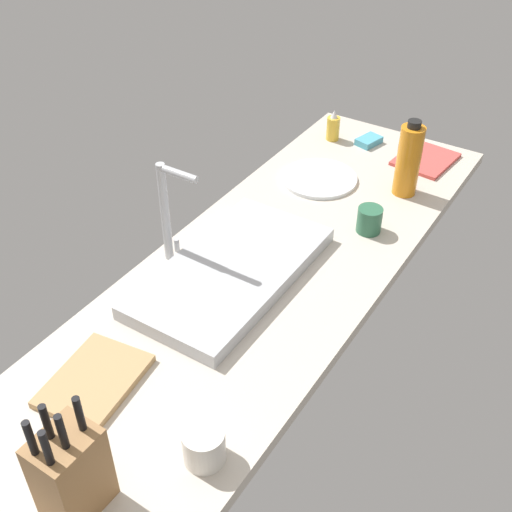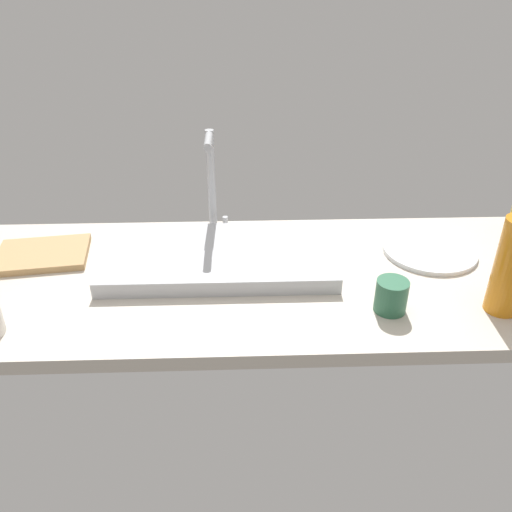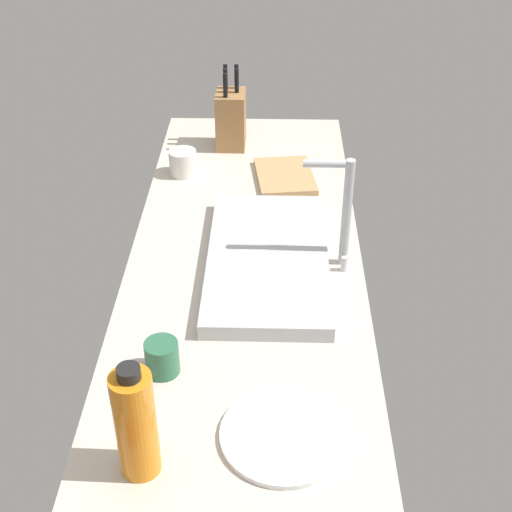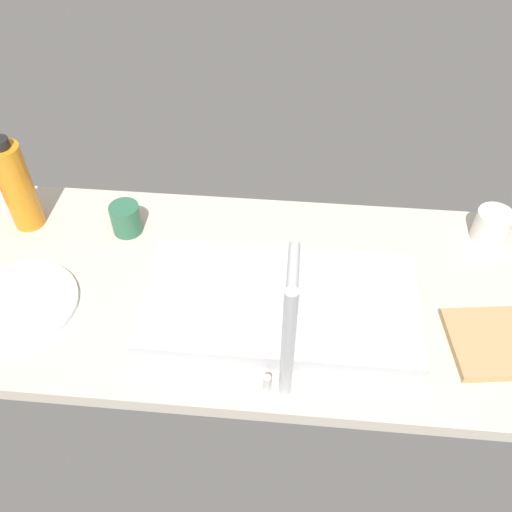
{
  "view_description": "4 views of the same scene",
  "coord_description": "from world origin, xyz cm",
  "px_view_note": "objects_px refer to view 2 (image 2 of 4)",
  "views": [
    {
      "loc": [
        -114.55,
        -71.58,
        115.01
      ],
      "look_at": [
        -2.08,
        0.33,
        10.81
      ],
      "focal_mm": 45.44,
      "sensor_mm": 36.0,
      "label": 1
    },
    {
      "loc": [
        0.37,
        -112.46,
        74.99
      ],
      "look_at": [
        4.25,
        -2.89,
        10.76
      ],
      "focal_mm": 36.99,
      "sensor_mm": 36.0,
      "label": 2
    },
    {
      "loc": [
        144.69,
        6.92,
        110.85
      ],
      "look_at": [
        -2.27,
        3.02,
        8.76
      ],
      "focal_mm": 49.97,
      "sensor_mm": 36.0,
      "label": 3
    },
    {
      "loc": [
        -7.1,
        81.82,
        99.96
      ],
      "look_at": [
        0.59,
        -2.36,
        11.41
      ],
      "focal_mm": 39.17,
      "sensor_mm": 36.0,
      "label": 4
    }
  ],
  "objects_px": {
    "faucet": "(210,176)",
    "cutting_board": "(41,255)",
    "sink_basin": "(218,257)",
    "dinner_plate": "(428,250)",
    "coffee_mug": "(390,296)",
    "water_bottle": "(510,265)"
  },
  "relations": [
    {
      "from": "sink_basin",
      "to": "cutting_board",
      "type": "height_order",
      "value": "sink_basin"
    },
    {
      "from": "dinner_plate",
      "to": "coffee_mug",
      "type": "distance_m",
      "value": 0.31
    },
    {
      "from": "sink_basin",
      "to": "water_bottle",
      "type": "distance_m",
      "value": 0.69
    },
    {
      "from": "faucet",
      "to": "coffee_mug",
      "type": "relative_size",
      "value": 3.85
    },
    {
      "from": "faucet",
      "to": "cutting_board",
      "type": "bearing_deg",
      "value": -163.29
    },
    {
      "from": "sink_basin",
      "to": "faucet",
      "type": "bearing_deg",
      "value": 96.19
    },
    {
      "from": "cutting_board",
      "to": "dinner_plate",
      "type": "bearing_deg",
      "value": -0.52
    },
    {
      "from": "sink_basin",
      "to": "dinner_plate",
      "type": "distance_m",
      "value": 0.57
    },
    {
      "from": "water_bottle",
      "to": "dinner_plate",
      "type": "bearing_deg",
      "value": 106.58
    },
    {
      "from": "sink_basin",
      "to": "coffee_mug",
      "type": "relative_size",
      "value": 7.64
    },
    {
      "from": "sink_basin",
      "to": "coffee_mug",
      "type": "height_order",
      "value": "coffee_mug"
    },
    {
      "from": "cutting_board",
      "to": "water_bottle",
      "type": "relative_size",
      "value": 0.94
    },
    {
      "from": "faucet",
      "to": "cutting_board",
      "type": "distance_m",
      "value": 0.5
    },
    {
      "from": "sink_basin",
      "to": "water_bottle",
      "type": "relative_size",
      "value": 2.36
    },
    {
      "from": "water_bottle",
      "to": "dinner_plate",
      "type": "distance_m",
      "value": 0.3
    },
    {
      "from": "coffee_mug",
      "to": "cutting_board",
      "type": "bearing_deg",
      "value": 162.85
    },
    {
      "from": "sink_basin",
      "to": "cutting_board",
      "type": "bearing_deg",
      "value": 174.19
    },
    {
      "from": "water_bottle",
      "to": "coffee_mug",
      "type": "height_order",
      "value": "water_bottle"
    },
    {
      "from": "faucet",
      "to": "water_bottle",
      "type": "distance_m",
      "value": 0.78
    },
    {
      "from": "sink_basin",
      "to": "dinner_plate",
      "type": "bearing_deg",
      "value": 3.88
    },
    {
      "from": "coffee_mug",
      "to": "sink_basin",
      "type": "bearing_deg",
      "value": 150.9
    },
    {
      "from": "faucet",
      "to": "dinner_plate",
      "type": "height_order",
      "value": "faucet"
    }
  ]
}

